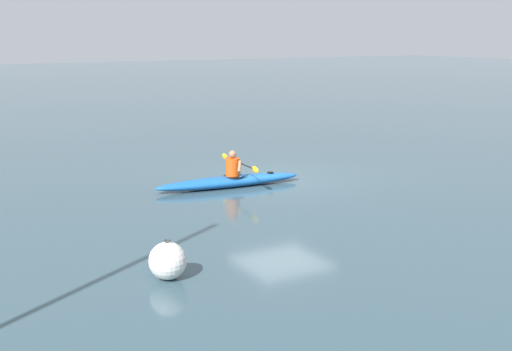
{
  "coord_description": "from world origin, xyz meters",
  "views": [
    {
      "loc": [
        9.97,
        15.86,
        4.16
      ],
      "look_at": [
        2.2,
        2.32,
        0.81
      ],
      "focal_mm": 46.78,
      "sensor_mm": 36.0,
      "label": 1
    }
  ],
  "objects": [
    {
      "name": "mooring_buoy_channel_marker",
      "position": [
        5.88,
        5.68,
        0.33
      ],
      "size": [
        0.66,
        0.66,
        0.7
      ],
      "color": "silver",
      "rests_on": "ground"
    },
    {
      "name": "kayaker",
      "position": [
        1.59,
        0.01,
        0.6
      ],
      "size": [
        0.51,
        2.47,
        0.71
      ],
      "color": "#E04C14",
      "rests_on": "kayak"
    },
    {
      "name": "ground_plane",
      "position": [
        0.0,
        0.0,
        0.0
      ],
      "size": [
        160.0,
        160.0,
        0.0
      ],
      "primitive_type": "plane",
      "color": "#334C56"
    },
    {
      "name": "kayak",
      "position": [
        1.72,
        0.0,
        0.16
      ],
      "size": [
        4.26,
        0.99,
        0.31
      ],
      "color": "#1959A5",
      "rests_on": "ground"
    }
  ]
}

